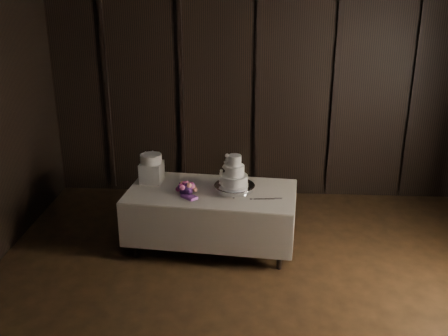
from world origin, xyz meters
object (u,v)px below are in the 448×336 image
(wedding_cake, at_px, (232,174))
(box_pedestal, at_px, (152,172))
(bouquet, at_px, (186,189))
(small_cake, at_px, (151,159))
(display_table, at_px, (212,217))
(cake_stand, at_px, (234,189))

(wedding_cake, distance_m, box_pedestal, 1.05)
(box_pedestal, bearing_deg, wedding_cake, -15.38)
(bouquet, height_order, box_pedestal, box_pedestal)
(bouquet, distance_m, box_pedestal, 0.59)
(box_pedestal, xyz_separation_m, small_cake, (0.00, 0.00, 0.18))
(display_table, height_order, box_pedestal, box_pedestal)
(small_cake, bearing_deg, wedding_cake, -15.38)
(cake_stand, xyz_separation_m, small_cake, (-1.03, 0.26, 0.26))
(box_pedestal, bearing_deg, cake_stand, -14.19)
(display_table, distance_m, box_pedestal, 0.92)
(wedding_cake, bearing_deg, cake_stand, 42.42)
(display_table, bearing_deg, cake_stand, -0.53)
(bouquet, bearing_deg, cake_stand, 8.90)
(bouquet, relative_size, small_cake, 1.51)
(box_pedestal, bearing_deg, small_cake, 90.00)
(display_table, distance_m, small_cake, 1.02)
(cake_stand, distance_m, bouquet, 0.57)
(display_table, xyz_separation_m, bouquet, (-0.29, -0.12, 0.41))
(wedding_cake, xyz_separation_m, box_pedestal, (-1.01, 0.28, -0.11))
(display_table, xyz_separation_m, wedding_cake, (0.25, -0.04, 0.58))
(wedding_cake, distance_m, small_cake, 1.04)
(display_table, xyz_separation_m, cake_stand, (0.28, -0.03, 0.39))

